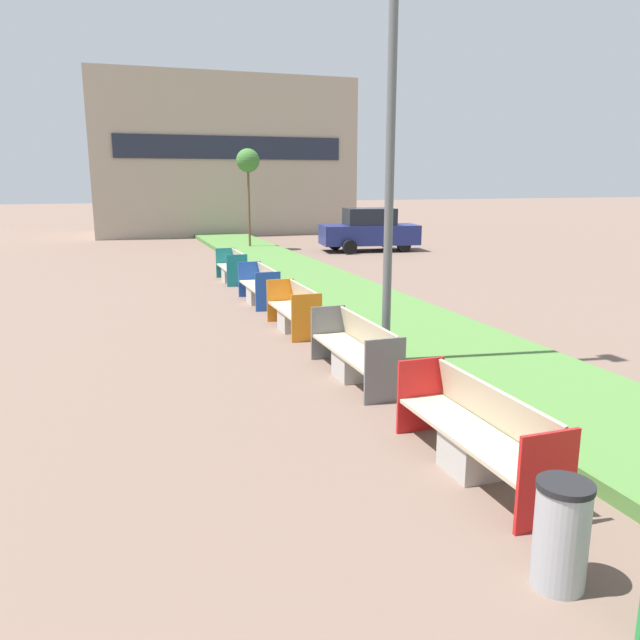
{
  "coord_description": "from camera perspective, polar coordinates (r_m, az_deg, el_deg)",
  "views": [
    {
      "loc": [
        -2.65,
        2.69,
        3.1
      ],
      "look_at": [
        0.9,
        13.11,
        0.6
      ],
      "focal_mm": 35.0,
      "sensor_mm": 36.0,
      "label": 1
    }
  ],
  "objects": [
    {
      "name": "planter_grass_strip",
      "position": [
        11.4,
        12.87,
        -2.85
      ],
      "size": [
        2.8,
        120.0,
        0.18
      ],
      "color": "#4C7A38",
      "rests_on": "ground"
    },
    {
      "name": "building_backdrop",
      "position": [
        38.1,
        -9.04,
        14.43
      ],
      "size": [
        14.48,
        6.75,
        8.6
      ],
      "color": "tan",
      "rests_on": "ground"
    },
    {
      "name": "bench_red_frame",
      "position": [
        7.0,
        14.06,
        -10.49
      ],
      "size": [
        0.65,
        2.44,
        0.94
      ],
      "color": "#ADA8A0",
      "rests_on": "ground"
    },
    {
      "name": "bench_grey_frame",
      "position": [
        9.89,
        3.27,
        -3.22
      ],
      "size": [
        0.65,
        2.42,
        0.94
      ],
      "color": "#ADA8A0",
      "rests_on": "ground"
    },
    {
      "name": "bench_orange_frame",
      "position": [
        12.99,
        -2.35,
        0.62
      ],
      "size": [
        0.65,
        1.96,
        0.94
      ],
      "color": "#ADA8A0",
      "rests_on": "ground"
    },
    {
      "name": "bench_blue_frame",
      "position": [
        15.93,
        -5.52,
        2.85
      ],
      "size": [
        0.65,
        2.04,
        0.94
      ],
      "color": "#ADA8A0",
      "rests_on": "ground"
    },
    {
      "name": "bench_teal_frame",
      "position": [
        19.44,
        -8.02,
        4.56
      ],
      "size": [
        0.65,
        1.9,
        0.94
      ],
      "color": "#ADA8A0",
      "rests_on": "ground"
    },
    {
      "name": "litter_bin",
      "position": [
        5.38,
        21.17,
        -17.8
      ],
      "size": [
        0.43,
        0.43,
        0.87
      ],
      "color": "#9EA0A5",
      "rests_on": "ground"
    },
    {
      "name": "street_lamp_post",
      "position": [
        10.11,
        6.67,
        23.39
      ],
      "size": [
        0.24,
        0.44,
        9.16
      ],
      "color": "#56595B",
      "rests_on": "ground"
    },
    {
      "name": "sapling_tree_far",
      "position": [
        27.96,
        -6.61,
        14.15
      ],
      "size": [
        1.01,
        1.01,
        4.38
      ],
      "color": "brown",
      "rests_on": "ground"
    },
    {
      "name": "parked_car_distant",
      "position": [
        27.59,
        4.51,
        8.19
      ],
      "size": [
        4.41,
        2.34,
        1.86
      ],
      "rotation": [
        0.0,
        0.0,
        -0.14
      ],
      "color": "navy",
      "rests_on": "ground"
    }
  ]
}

